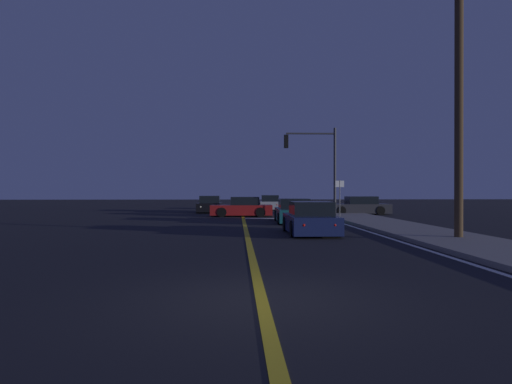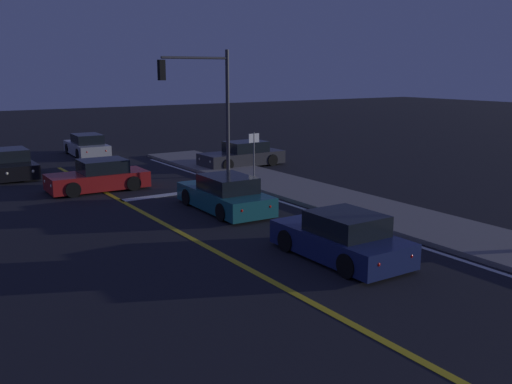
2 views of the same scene
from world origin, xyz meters
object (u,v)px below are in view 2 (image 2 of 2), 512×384
car_lead_oncoming_navy (341,238)px  car_following_oncoming_teal (225,195)px  street_sign_corner (254,150)px  car_side_waiting_silver (87,146)px  car_mid_block_charcoal (243,155)px  car_far_approaching_black (11,164)px  car_distant_tail_red (99,177)px  traffic_signal_near_right (205,94)px

car_lead_oncoming_navy → car_following_oncoming_teal: (0.12, 6.61, 0.00)m
car_following_oncoming_teal → street_sign_corner: size_ratio=1.90×
car_side_waiting_silver → car_mid_block_charcoal: bearing=-52.3°
car_side_waiting_silver → car_mid_block_charcoal: 10.39m
car_far_approaching_black → street_sign_corner: bearing=135.0°
car_distant_tail_red → street_sign_corner: street_sign_corner is taller
car_side_waiting_silver → car_lead_oncoming_navy: size_ratio=1.09×
car_far_approaching_black → car_distant_tail_red: same height
car_mid_block_charcoal → car_side_waiting_silver: bearing=33.6°
car_distant_tail_red → car_lead_oncoming_navy: bearing=-167.2°
car_following_oncoming_teal → street_sign_corner: 4.69m
car_following_oncoming_teal → street_sign_corner: (3.31, 3.15, 1.06)m
street_sign_corner → car_following_oncoming_teal: bearing=-136.5°
car_distant_tail_red → car_far_approaching_black: bearing=25.3°
car_side_waiting_silver → car_distant_tail_red: size_ratio=1.07×
car_mid_block_charcoal → street_sign_corner: (-2.56, -5.11, 1.06)m
car_side_waiting_silver → car_following_oncoming_teal: (0.09, -16.76, 0.00)m
car_far_approaching_black → traffic_signal_near_right: size_ratio=0.72×
car_side_waiting_silver → car_mid_block_charcoal: (5.97, -8.51, 0.00)m
car_following_oncoming_teal → traffic_signal_near_right: 7.28m
car_far_approaching_black → street_sign_corner: street_sign_corner is taller
street_sign_corner → traffic_signal_near_right: bearing=108.3°
car_distant_tail_red → street_sign_corner: bearing=-115.5°
car_far_approaching_black → traffic_signal_near_right: bearing=142.7°
car_following_oncoming_teal → traffic_signal_near_right: bearing=69.7°
car_side_waiting_silver → car_lead_oncoming_navy: 23.37m
car_distant_tail_red → car_following_oncoming_teal: same height
car_following_oncoming_teal → car_side_waiting_silver: bearing=91.9°
car_mid_block_charcoal → car_far_approaching_black: (-11.21, 3.64, -0.00)m
car_side_waiting_silver → car_following_oncoming_teal: bearing=-87.1°
car_side_waiting_silver → car_distant_tail_red: 10.90m
traffic_signal_near_right → street_sign_corner: bearing=108.3°
car_far_approaching_black → car_lead_oncoming_navy: bearing=106.1°
car_far_approaching_black → car_following_oncoming_teal: same height
car_mid_block_charcoal → traffic_signal_near_right: 5.42m
car_mid_block_charcoal → car_lead_oncoming_navy: size_ratio=1.12×
car_lead_oncoming_navy → car_side_waiting_silver: bearing=89.7°
car_lead_oncoming_navy → car_distant_tail_red: (-2.65, 12.81, 0.00)m
car_lead_oncoming_navy → car_following_oncoming_teal: same height
car_mid_block_charcoal → car_following_oncoming_teal: size_ratio=1.01×
car_distant_tail_red → car_mid_block_charcoal: bearing=-75.6°
car_side_waiting_silver → car_far_approaching_black: size_ratio=1.04×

